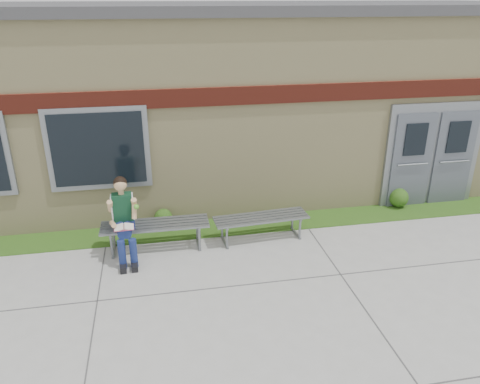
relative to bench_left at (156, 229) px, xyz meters
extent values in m
plane|color=#9E9E99|center=(2.05, -2.00, -0.39)|extent=(80.00, 80.00, 0.00)
cube|color=#1F4B14|center=(2.05, 0.60, -0.38)|extent=(16.00, 0.80, 0.02)
cube|color=beige|center=(2.05, 4.00, 1.61)|extent=(16.00, 6.00, 4.00)
cube|color=#3F3F42|center=(2.05, 4.00, 3.71)|extent=(16.20, 6.20, 0.20)
cube|color=maroon|center=(2.05, 0.97, 2.21)|extent=(16.00, 0.06, 0.35)
cube|color=slate|center=(-0.95, 0.96, 1.31)|extent=(1.90, 0.08, 1.60)
cube|color=black|center=(-0.95, 0.92, 1.31)|extent=(1.70, 0.04, 1.40)
cube|color=slate|center=(6.05, 0.96, 0.76)|extent=(2.20, 0.08, 2.30)
cube|color=#515761|center=(5.55, 0.91, 0.66)|extent=(0.92, 0.06, 2.10)
cube|color=#515761|center=(6.55, 0.91, 0.66)|extent=(0.92, 0.06, 2.10)
cube|color=slate|center=(0.00, 0.00, 0.10)|extent=(1.97, 0.56, 0.04)
cube|color=slate|center=(-0.79, 0.00, -0.17)|extent=(0.05, 0.55, 0.45)
cube|color=slate|center=(0.79, 0.00, -0.17)|extent=(0.05, 0.55, 0.45)
cube|color=slate|center=(2.00, 0.00, 0.06)|extent=(1.84, 0.63, 0.04)
cube|color=slate|center=(1.28, 0.00, -0.19)|extent=(0.08, 0.50, 0.41)
cube|color=slate|center=(2.72, 0.00, -0.19)|extent=(0.08, 0.50, 0.41)
cube|color=navy|center=(-0.54, -0.05, 0.20)|extent=(0.38, 0.27, 0.17)
cube|color=#0F3822|center=(-0.54, -0.08, 0.54)|extent=(0.35, 0.23, 0.49)
sphere|color=tan|center=(-0.54, -0.09, 0.96)|extent=(0.24, 0.24, 0.23)
sphere|color=black|center=(-0.54, -0.07, 0.99)|extent=(0.25, 0.25, 0.24)
cylinder|color=navy|center=(-0.62, -0.34, 0.22)|extent=(0.18, 0.46, 0.16)
cylinder|color=navy|center=(-0.43, -0.33, 0.22)|extent=(0.18, 0.46, 0.16)
cylinder|color=navy|center=(-0.59, -0.59, -0.13)|extent=(0.13, 0.13, 0.54)
cylinder|color=navy|center=(-0.40, -0.59, -0.13)|extent=(0.13, 0.13, 0.54)
cube|color=black|center=(-0.59, -0.67, -0.34)|extent=(0.12, 0.28, 0.11)
cube|color=black|center=(-0.39, -0.66, -0.34)|extent=(0.12, 0.28, 0.11)
cylinder|color=tan|center=(-0.74, -0.15, 0.60)|extent=(0.11, 0.24, 0.28)
cylinder|color=tan|center=(-0.33, -0.13, 0.60)|extent=(0.11, 0.24, 0.28)
cube|color=white|center=(-0.52, -0.46, 0.33)|extent=(0.34, 0.25, 0.02)
cube|color=#BE4768|center=(-0.52, -0.46, 0.32)|extent=(0.34, 0.26, 0.01)
sphere|color=#5EB931|center=(-0.29, -0.28, 0.61)|extent=(0.09, 0.09, 0.09)
sphere|color=#1F4B14|center=(0.16, 0.85, -0.19)|extent=(0.37, 0.37, 0.37)
sphere|color=#1F4B14|center=(5.33, 0.85, -0.16)|extent=(0.42, 0.42, 0.42)
camera|label=1|loc=(0.11, -7.82, 4.00)|focal=35.00mm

